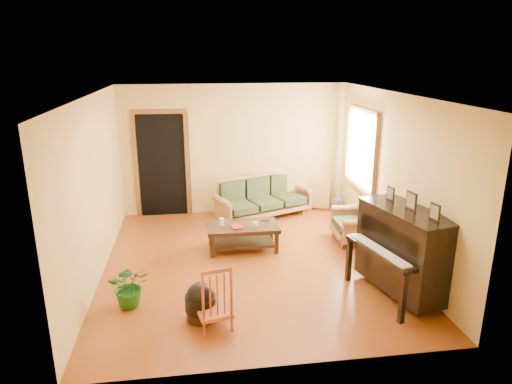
{
  "coord_description": "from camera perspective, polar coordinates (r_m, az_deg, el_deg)",
  "views": [
    {
      "loc": [
        -0.83,
        -6.49,
        3.16
      ],
      "look_at": [
        0.11,
        0.2,
        1.1
      ],
      "focal_mm": 32.0,
      "sensor_mm": 36.0,
      "label": 1
    }
  ],
  "objects": [
    {
      "name": "glass_jar",
      "position": [
        7.54,
        -0.1,
        -4.02
      ],
      "size": [
        0.09,
        0.09,
        0.06
      ],
      "primitive_type": "cylinder",
      "rotation": [
        0.0,
        0.0,
        -0.04
      ],
      "color": "silver",
      "rests_on": "coffee_table"
    },
    {
      "name": "ceramic_crock",
      "position": [
        9.66,
        10.14,
        -1.58
      ],
      "size": [
        0.25,
        0.25,
        0.26
      ],
      "primitive_type": "cylinder",
      "rotation": [
        0.0,
        0.0,
        -0.23
      ],
      "color": "#2E4B8B",
      "rests_on": "floor"
    },
    {
      "name": "coffee_table",
      "position": [
        7.66,
        -1.67,
        -5.66
      ],
      "size": [
        1.18,
        0.65,
        0.43
      ],
      "primitive_type": "cube",
      "rotation": [
        0.0,
        0.0,
        0.0
      ],
      "color": "black",
      "rests_on": "floor"
    },
    {
      "name": "red_chair",
      "position": [
        5.54,
        -5.33,
        -12.76
      ],
      "size": [
        0.48,
        0.5,
        0.84
      ],
      "primitive_type": "cube",
      "rotation": [
        0.0,
        0.0,
        0.22
      ],
      "color": "maroon",
      "rests_on": "floor"
    },
    {
      "name": "piano",
      "position": [
        6.45,
        17.93,
        -7.22
      ],
      "size": [
        1.11,
        1.53,
        1.21
      ],
      "primitive_type": "cube",
      "rotation": [
        0.0,
        0.0,
        0.24
      ],
      "color": "black",
      "rests_on": "floor"
    },
    {
      "name": "armchair",
      "position": [
        8.09,
        12.13,
        -3.37
      ],
      "size": [
        0.79,
        0.83,
        0.8
      ],
      "primitive_type": "cube",
      "rotation": [
        0.0,
        0.0,
        -0.04
      ],
      "color": "#9E643A",
      "rests_on": "floor"
    },
    {
      "name": "window",
      "position": [
        8.52,
        13.1,
        5.29
      ],
      "size": [
        0.12,
        1.36,
        1.46
      ],
      "primitive_type": "cube",
      "color": "white",
      "rests_on": "right_wall"
    },
    {
      "name": "doorway",
      "position": [
        9.24,
        -11.66,
        3.25
      ],
      "size": [
        1.08,
        0.16,
        2.05
      ],
      "primitive_type": "cube",
      "color": "black",
      "rests_on": "floor"
    },
    {
      "name": "book",
      "position": [
        7.46,
        -3.07,
        -4.44
      ],
      "size": [
        0.21,
        0.25,
        0.02
      ],
      "primitive_type": "imported",
      "rotation": [
        0.0,
        0.0,
        0.22
      ],
      "color": "maroon",
      "rests_on": "coffee_table"
    },
    {
      "name": "leaning_frame",
      "position": [
        9.68,
        7.71,
        -0.17
      ],
      "size": [
        0.51,
        0.28,
        0.67
      ],
      "primitive_type": "cube",
      "rotation": [
        0.0,
        0.0,
        -0.35
      ],
      "color": "gold",
      "rests_on": "floor"
    },
    {
      "name": "potted_plant",
      "position": [
        6.21,
        -15.46,
        -11.19
      ],
      "size": [
        0.58,
        0.52,
        0.59
      ],
      "primitive_type": "imported",
      "rotation": [
        0.0,
        0.0,
        0.13
      ],
      "color": "#1B5618",
      "rests_on": "floor"
    },
    {
      "name": "sofa",
      "position": [
        9.07,
        0.99,
        -0.71
      ],
      "size": [
        2.05,
        1.44,
        0.81
      ],
      "primitive_type": "cube",
      "rotation": [
        0.0,
        0.0,
        0.38
      ],
      "color": "#9E643A",
      "rests_on": "floor"
    },
    {
      "name": "footstool",
      "position": [
        5.83,
        -6.94,
        -13.92
      ],
      "size": [
        0.5,
        0.5,
        0.36
      ],
      "primitive_type": "cylinder",
      "rotation": [
        0.0,
        0.0,
        0.4
      ],
      "color": "black",
      "rests_on": "floor"
    },
    {
      "name": "candle",
      "position": [
        7.55,
        -4.33,
        -3.76
      ],
      "size": [
        0.1,
        0.1,
        0.13
      ],
      "primitive_type": "cylinder",
      "rotation": [
        0.0,
        0.0,
        -0.33
      ],
      "color": "white",
      "rests_on": "coffee_table"
    },
    {
      "name": "remote",
      "position": [
        7.76,
        1.13,
        -3.59
      ],
      "size": [
        0.14,
        0.07,
        0.01
      ],
      "primitive_type": "cube",
      "rotation": [
        0.0,
        0.0,
        -0.28
      ],
      "color": "black",
      "rests_on": "coffee_table"
    },
    {
      "name": "floor",
      "position": [
        7.26,
        -0.66,
        -8.82
      ],
      "size": [
        5.0,
        5.0,
        0.0
      ],
      "primitive_type": "plane",
      "color": "#652C0D",
      "rests_on": "ground"
    }
  ]
}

